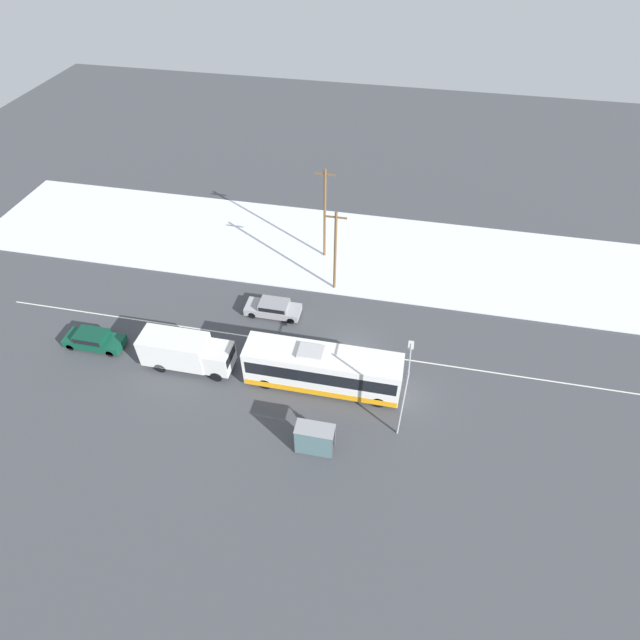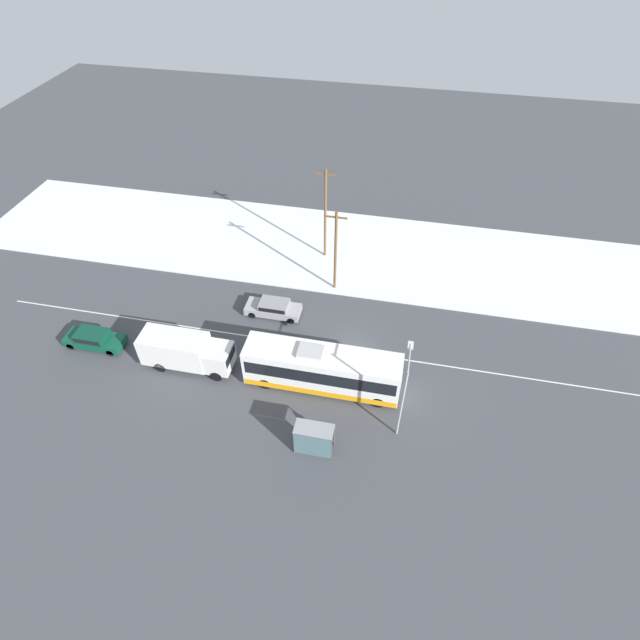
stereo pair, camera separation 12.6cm
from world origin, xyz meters
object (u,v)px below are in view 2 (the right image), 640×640
Objects in this scene: bus_shelter at (313,438)px; utility_pole_snowlot at (325,214)px; pedestrian_at_stop at (323,429)px; utility_pole_roadside at (336,251)px; city_bus at (322,369)px; parked_car_near_truck at (94,338)px; box_truck at (185,351)px; sedan_car at (274,308)px; streetlamp at (404,388)px.

utility_pole_snowlot reaches higher than bus_shelter.
utility_pole_roadside is at bearing 97.63° from pedestrian_at_stop.
parked_car_near_truck is (-18.69, 0.27, -0.98)m from city_bus.
parked_car_near_truck is at bearing 166.55° from pedestrian_at_stop.
box_truck is 1.48× the size of sedan_car.
parked_car_near_truck is 0.59× the size of utility_pole_roadside.
sedan_car is at bearing 54.02° from box_truck.
parked_car_near_truck reaches higher than sedan_car.
streetlamp reaches higher than city_bus.
pedestrian_at_stop is at bearing -77.63° from city_bus.
city_bus is 1.42× the size of utility_pole_roadside.
utility_pole_snowlot is at bearing -106.42° from sedan_car.
pedestrian_at_stop is at bearing -82.37° from utility_pole_roadside.
city_bus reaches higher than sedan_car.
utility_pole_snowlot reaches higher than box_truck.
box_truck is 14.98m from utility_pole_roadside.
utility_pole_roadside reaches higher than sedan_car.
sedan_car is 14.59m from parked_car_near_truck.
pedestrian_at_stop is 0.24× the size of streetlamp.
parked_car_near_truck is 20.20m from bus_shelter.
sedan_car is 0.59× the size of utility_pole_roadside.
utility_pole_snowlot is at bearing 111.45° from utility_pole_roadside.
streetlamp is at bearing -64.33° from utility_pole_snowlot.
sedan_car is at bearing 129.83° from city_bus.
utility_pole_roadside is (9.47, 11.31, 2.59)m from box_truck.
sedan_car is 1.84× the size of bus_shelter.
pedestrian_at_stop is at bearing -13.45° from parked_car_near_truck.
utility_pole_roadside is (-1.69, 16.89, 2.52)m from bus_shelter.
utility_pole_roadside is at bearing 117.03° from streetlamp.
bus_shelter reaches higher than parked_car_near_truck.
city_bus is 4.61m from pedestrian_at_stop.
box_truck is 12.34m from pedestrian_at_stop.
box_truck is 2.73× the size of bus_shelter.
sedan_car is 0.99× the size of parked_car_near_truck.
bus_shelter is 0.32× the size of utility_pole_roadside.
bus_shelter is at bearing -84.31° from city_bus.
box_truck is at bearing -179.08° from city_bus.
box_truck is 16.83m from streetlamp.
box_truck is 1.06× the size of streetlamp.
city_bus is 10.59m from box_truck.
city_bus is 1.63× the size of box_truck.
sedan_car is at bearing 120.51° from pedestrian_at_stop.
utility_pole_roadside reaches higher than parked_car_near_truck.
bus_shelter is 17.16m from utility_pole_roadside.
streetlamp is at bearing -62.97° from utility_pole_roadside.
box_truck reaches higher than sedan_car.
streetlamp is at bearing -6.54° from parked_car_near_truck.
sedan_car is at bearing -106.42° from utility_pole_snowlot.
box_truck is 17.96m from utility_pole_snowlot.
city_bus reaches higher than parked_car_near_truck.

